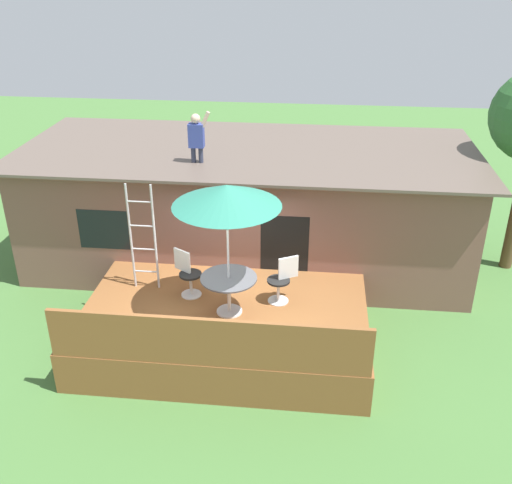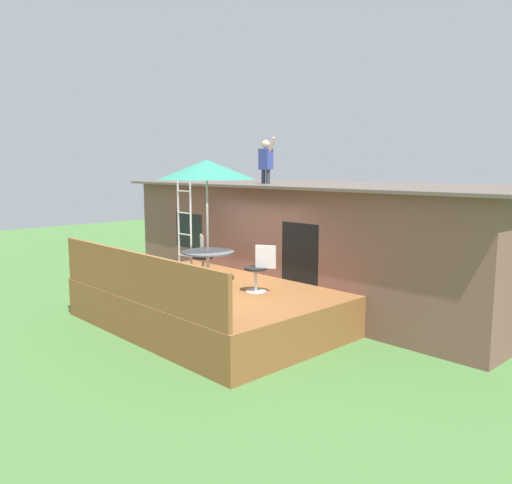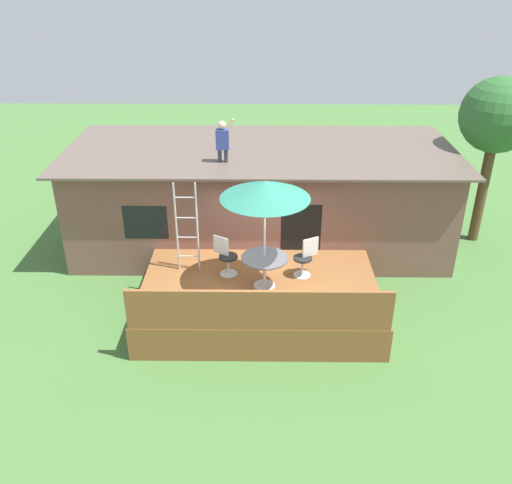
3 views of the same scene
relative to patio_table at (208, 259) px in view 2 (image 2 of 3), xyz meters
The scene contains 10 objects.
ground_plane 1.39m from the patio_table, 135.01° to the left, with size 40.00×40.00×0.00m, color #477538.
house 3.71m from the patio_table, 91.67° to the left, with size 10.50×4.50×2.80m.
deck 1.00m from the patio_table, 135.01° to the left, with size 5.36×3.50×0.80m, color brown.
deck_railing 1.60m from the patio_table, 93.88° to the right, with size 5.26×0.08×0.90m, color brown.
patio_table is the anchor object (origin of this frame).
patio_umbrella 1.76m from the patio_table, 90.00° to the left, with size 1.90×1.90×2.54m.
step_ladder 1.99m from the patio_table, 157.67° to the left, with size 0.52×0.04×2.20m.
person_figure 3.49m from the patio_table, 111.43° to the left, with size 0.47×0.20×1.11m.
patio_chair_left 1.06m from the patio_table, 148.08° to the left, with size 0.57×0.45×0.92m.
patio_chair_right 1.08m from the patio_table, 28.27° to the left, with size 0.58×0.44×0.92m.
Camera 2 is at (8.07, -6.39, 3.18)m, focal length 36.28 mm.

